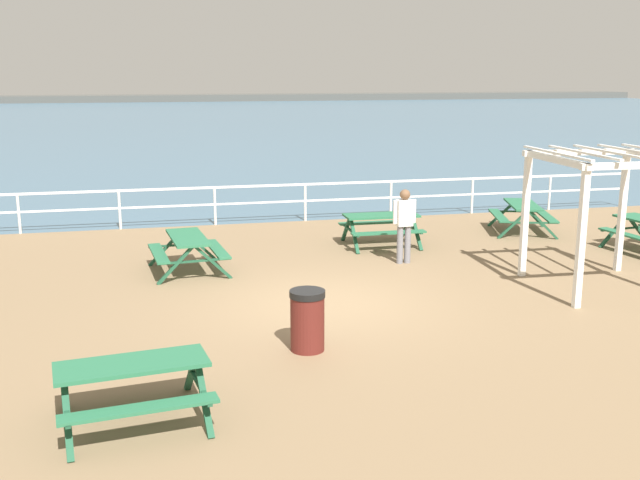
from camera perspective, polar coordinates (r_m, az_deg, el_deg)
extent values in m
cube|color=#846B4C|center=(13.86, 0.37, -5.29)|extent=(30.00, 24.00, 0.20)
cube|color=#476B84|center=(65.77, -10.50, 8.89)|extent=(142.00, 90.00, 0.01)
cube|color=#4C4C47|center=(108.69, -11.63, 10.29)|extent=(142.00, 6.00, 1.80)
cube|color=white|center=(21.03, -4.55, 4.12)|extent=(23.00, 0.06, 0.06)
cube|color=white|center=(21.10, -4.53, 2.85)|extent=(23.00, 0.05, 0.05)
cylinder|color=white|center=(21.15, -21.91, 1.84)|extent=(0.07, 0.07, 1.05)
cylinder|color=white|center=(20.90, -14.98, 2.22)|extent=(0.07, 0.07, 1.05)
cylinder|color=white|center=(20.96, -7.98, 2.56)|extent=(0.07, 0.07, 1.05)
cylinder|color=white|center=(21.33, -1.13, 2.86)|extent=(0.07, 0.07, 1.05)
cylinder|color=white|center=(22.00, 5.41, 3.10)|extent=(0.07, 0.07, 1.05)
cylinder|color=white|center=(22.93, 11.49, 3.30)|extent=(0.07, 0.07, 1.05)
cylinder|color=white|center=(24.09, 17.04, 3.44)|extent=(0.07, 0.07, 1.05)
cylinder|color=white|center=(25.46, 22.04, 3.54)|extent=(0.07, 0.07, 1.05)
cube|color=#286B47|center=(16.07, -10.02, 0.19)|extent=(0.87, 1.86, 0.05)
cube|color=#286B47|center=(16.06, -12.16, -1.00)|extent=(0.43, 1.82, 0.04)
cube|color=#286B47|center=(16.24, -7.82, -0.69)|extent=(0.43, 1.82, 0.04)
cube|color=#1E5035|center=(16.86, -11.63, -0.59)|extent=(0.80, 0.15, 0.79)
cube|color=#1E5035|center=(16.96, -9.12, -0.41)|extent=(0.80, 0.15, 0.79)
cube|color=#1E5035|center=(16.90, -10.38, -0.35)|extent=(1.50, 0.20, 0.04)
cube|color=#1E5035|center=(15.36, -10.90, -1.87)|extent=(0.80, 0.15, 0.79)
cube|color=#1E5035|center=(15.47, -8.15, -1.66)|extent=(0.80, 0.15, 0.79)
cube|color=#1E5035|center=(15.40, -9.53, -1.60)|extent=(1.50, 0.20, 0.04)
cube|color=#286B47|center=(9.39, -14.11, -9.15)|extent=(1.88, 0.93, 0.05)
cube|color=#286B47|center=(10.07, -14.44, -9.47)|extent=(1.82, 0.49, 0.04)
cube|color=#286B47|center=(8.94, -13.53, -12.36)|extent=(1.82, 0.49, 0.04)
cube|color=#1E5035|center=(9.97, -9.73, -9.94)|extent=(0.18, 0.80, 0.79)
cube|color=#1E5035|center=(9.30, -8.83, -11.64)|extent=(0.18, 0.80, 0.79)
cube|color=#1E5035|center=(9.62, -9.31, -10.51)|extent=(0.25, 1.50, 0.04)
cube|color=#1E5035|center=(9.84, -18.84, -10.79)|extent=(0.18, 0.80, 0.79)
cube|color=#1E5035|center=(9.15, -18.67, -12.60)|extent=(0.18, 0.80, 0.79)
cube|color=#1E5035|center=(9.48, -18.78, -11.41)|extent=(0.25, 1.50, 0.04)
cube|color=#286B47|center=(20.45, 15.17, 2.62)|extent=(1.18, 1.92, 0.05)
cube|color=#286B47|center=(20.39, 13.41, 1.83)|extent=(0.76, 1.80, 0.04)
cube|color=#286B47|center=(20.64, 16.81, 1.76)|extent=(0.76, 1.80, 0.04)
cube|color=#1E5035|center=(21.20, 13.70, 2.02)|extent=(0.78, 0.30, 0.79)
cube|color=#1E5035|center=(21.35, 15.68, 1.98)|extent=(0.78, 0.30, 0.79)
cube|color=#1E5035|center=(21.26, 14.70, 2.12)|extent=(1.46, 0.48, 0.04)
cube|color=#1E5035|center=(19.69, 14.49, 1.17)|extent=(0.78, 0.30, 0.79)
cube|color=#1E5035|center=(19.85, 16.61, 1.13)|extent=(0.78, 0.30, 0.79)
cube|color=#1E5035|center=(19.76, 15.56, 1.28)|extent=(1.46, 0.48, 0.04)
cube|color=#286B47|center=(18.84, 22.45, 0.32)|extent=(0.51, 1.82, 0.04)
cube|color=#1E5035|center=(19.57, 21.41, 0.62)|extent=(0.80, 0.19, 0.79)
cube|color=#1E5035|center=(20.08, 22.99, 0.77)|extent=(0.80, 0.19, 0.79)
cube|color=#1E5035|center=(19.82, 22.22, 0.82)|extent=(1.49, 0.27, 0.04)
cube|color=#286B47|center=(18.30, 4.68, 1.87)|extent=(1.81, 0.73, 0.05)
cube|color=#286B47|center=(18.94, 4.12, 1.33)|extent=(1.80, 0.29, 0.04)
cube|color=#286B47|center=(17.78, 5.25, 0.55)|extent=(1.80, 0.29, 0.04)
cube|color=#1E5035|center=(18.96, 6.59, 1.06)|extent=(0.09, 0.79, 0.79)
cube|color=#1E5035|center=(18.27, 7.35, 0.59)|extent=(0.09, 0.79, 0.79)
cube|color=#1E5035|center=(18.61, 6.97, 0.96)|extent=(0.08, 1.50, 0.04)
cube|color=#1E5035|center=(18.52, 2.02, 0.86)|extent=(0.09, 0.79, 0.79)
cube|color=#1E5035|center=(17.81, 2.61, 0.37)|extent=(0.09, 0.79, 0.79)
cube|color=#1E5035|center=(18.16, 2.31, 0.76)|extent=(0.08, 1.50, 0.04)
cylinder|color=slate|center=(16.70, 6.09, -0.36)|extent=(0.14, 0.14, 0.85)
cylinder|color=slate|center=(16.76, 6.67, -0.32)|extent=(0.14, 0.14, 0.85)
cube|color=white|center=(16.58, 6.44, 2.07)|extent=(0.35, 0.23, 0.58)
cylinder|color=white|center=(16.50, 5.73, 2.13)|extent=(0.09, 0.09, 0.52)
cylinder|color=white|center=(16.66, 7.15, 2.20)|extent=(0.09, 0.09, 0.52)
sphere|color=brown|center=(16.51, 6.48, 3.45)|extent=(0.23, 0.23, 0.23)
cube|color=white|center=(17.07, 21.96, 1.90)|extent=(0.12, 0.12, 2.50)
cube|color=white|center=(15.99, 15.31, 1.70)|extent=(0.12, 0.12, 2.50)
cube|color=white|center=(14.10, 19.22, -0.01)|extent=(0.12, 0.12, 2.50)
cube|color=white|center=(14.83, 17.48, 5.86)|extent=(0.21, 2.44, 0.12)
cube|color=white|center=(16.32, 19.07, 6.32)|extent=(2.44, 0.21, 0.12)
cube|color=white|center=(14.82, 17.51, 6.32)|extent=(0.17, 2.56, 0.04)
cube|color=white|center=(15.09, 19.36, 6.29)|extent=(0.17, 2.56, 0.04)
cube|color=white|center=(15.37, 21.14, 6.26)|extent=(0.17, 2.56, 0.04)
cube|color=white|center=(15.67, 22.86, 6.23)|extent=(0.17, 2.56, 0.04)
cylinder|color=#591E19|center=(11.50, -0.96, -6.36)|extent=(0.52, 0.52, 0.85)
cylinder|color=black|center=(11.35, -0.97, -4.10)|extent=(0.55, 0.55, 0.10)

